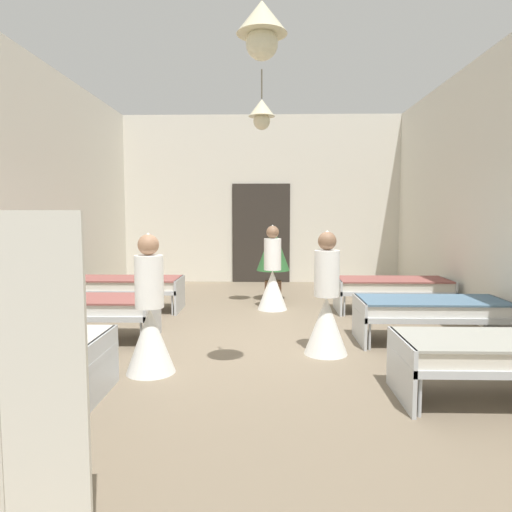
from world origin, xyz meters
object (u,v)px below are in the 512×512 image
Objects in this scene: nurse_mid_aisle at (272,280)px; bed_left_row_2 at (126,285)px; potted_plant at (273,253)px; nurse_near_aisle at (150,323)px; bed_left_row_0 at (1,349)px; nurse_far_aisle at (326,310)px; bed_right_row_1 at (431,309)px; bed_right_row_0 at (506,353)px; bed_left_row_1 at (83,308)px; bed_right_row_2 at (392,287)px.

bed_left_row_2 is at bearing 24.00° from nurse_mid_aisle.
potted_plant is at bearing -70.81° from nurse_mid_aisle.
nurse_near_aisle is 1.03× the size of potted_plant.
nurse_near_aisle is at bearing -68.90° from bed_left_row_2.
nurse_far_aisle reaches higher than bed_left_row_0.
nurse_mid_aisle reaches higher than bed_right_row_1.
bed_right_row_0 is at bearing 0.00° from bed_left_row_0.
bed_right_row_0 is 4.45m from nurse_mid_aisle.
bed_left_row_2 is 1.32× the size of potted_plant.
bed_left_row_1 is 1.73m from nurse_near_aisle.
bed_right_row_0 is at bearing -90.00° from bed_right_row_1.
nurse_far_aisle is at bearing -120.55° from bed_right_row_2.
bed_right_row_1 is 4.96m from bed_left_row_2.
nurse_mid_aisle reaches higher than bed_right_row_0.
nurse_near_aisle is (-3.37, -3.14, 0.09)m from bed_right_row_2.
bed_left_row_1 is 1.90m from bed_left_row_2.
nurse_near_aisle is 1.00× the size of nurse_far_aisle.
bed_left_row_0 is 4.96m from bed_right_row_1.
bed_left_row_2 is at bearing -149.79° from nurse_near_aisle.
nurse_mid_aisle is 1.00× the size of nurse_far_aisle.
nurse_far_aisle is at bearing -80.38° from potted_plant.
bed_left_row_2 is at bearing -178.76° from nurse_far_aisle.
bed_right_row_0 is 1.90m from bed_right_row_1.
nurse_near_aisle reaches higher than bed_right_row_0.
nurse_mid_aisle reaches higher than bed_left_row_1.
nurse_far_aisle is (1.94, 0.71, 0.00)m from nurse_near_aisle.
bed_left_row_1 is at bearing -150.64° from nurse_far_aisle.
bed_left_row_2 is (-4.58, 1.90, 0.00)m from bed_right_row_1.
nurse_near_aisle reaches higher than bed_left_row_2.
nurse_near_aisle is 3.55m from nurse_mid_aisle.
nurse_mid_aisle is 1.00m from potted_plant.
bed_right_row_0 and bed_left_row_1 have the same top height.
nurse_far_aisle is (-1.43, -0.53, 0.09)m from bed_right_row_1.
nurse_far_aisle is at bearing 119.20° from nurse_near_aisle.
bed_left_row_2 is at bearing 90.00° from bed_left_row_0.
bed_right_row_1 is at bearing -22.52° from bed_left_row_2.
bed_left_row_2 is 1.00× the size of bed_right_row_2.
bed_right_row_1 and bed_right_row_2 have the same top height.
bed_right_row_1 is 1.00× the size of bed_right_row_2.
bed_right_row_1 is 2.90m from nurse_mid_aisle.
nurse_far_aisle is 1.03× the size of potted_plant.
bed_left_row_2 is 1.28× the size of nurse_mid_aisle.
bed_left_row_0 is 1.00× the size of bed_right_row_1.
bed_left_row_1 is at bearing 180.00° from bed_right_row_1.
bed_left_row_1 is at bearing -130.72° from potted_plant.
bed_left_row_2 is at bearing 157.48° from bed_right_row_1.
bed_left_row_0 is 1.90m from bed_left_row_1.
nurse_far_aisle is (0.61, -2.58, 0.00)m from nurse_mid_aisle.
bed_left_row_0 is 1.32× the size of potted_plant.
nurse_near_aisle is at bearing 28.76° from bed_left_row_0.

